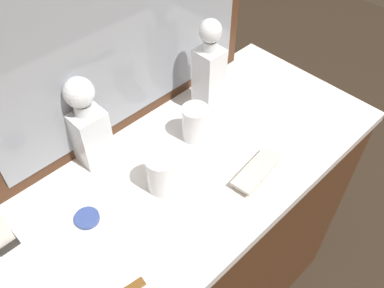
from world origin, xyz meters
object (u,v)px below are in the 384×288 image
object	(u,v)px
crystal_decanter_rear	(88,129)
crystal_decanter_left	(209,76)
silver_brush_front	(257,172)
porcelain_dish	(87,218)
crystal_tumbler_rear	(195,124)
crystal_tumbler_center	(163,175)

from	to	relation	value
crystal_decanter_rear	crystal_decanter_left	distance (m)	0.38
crystal_decanter_left	silver_brush_front	world-z (taller)	crystal_decanter_left
silver_brush_front	porcelain_dish	world-z (taller)	silver_brush_front
crystal_decanter_left	crystal_tumbler_rear	world-z (taller)	crystal_decanter_left
porcelain_dish	crystal_decanter_left	bearing A→B (deg)	9.16
crystal_decanter_rear	crystal_tumbler_center	world-z (taller)	crystal_decanter_rear
crystal_tumbler_center	silver_brush_front	size ratio (longest dim) A/B	0.63
crystal_tumbler_center	porcelain_dish	xyz separation A→B (m)	(-0.20, 0.06, -0.04)
crystal_tumbler_center	crystal_decanter_left	bearing A→B (deg)	24.12
crystal_tumbler_center	silver_brush_front	xyz separation A→B (m)	(0.20, -0.14, -0.04)
crystal_tumbler_center	porcelain_dish	distance (m)	0.21
silver_brush_front	porcelain_dish	distance (m)	0.45
crystal_decanter_rear	porcelain_dish	bearing A→B (deg)	-130.51
crystal_tumbler_center	crystal_tumbler_rear	world-z (taller)	same
crystal_decanter_rear	crystal_tumbler_rear	bearing A→B (deg)	-28.41
crystal_tumbler_rear	silver_brush_front	size ratio (longest dim) A/B	0.63
crystal_decanter_left	porcelain_dish	size ratio (longest dim) A/B	4.96
crystal_decanter_rear	silver_brush_front	world-z (taller)	crystal_decanter_rear
crystal_decanter_left	crystal_tumbler_center	bearing A→B (deg)	-155.88
crystal_decanter_left	porcelain_dish	world-z (taller)	crystal_decanter_left
crystal_decanter_left	silver_brush_front	xyz separation A→B (m)	(-0.10, -0.28, -0.11)
crystal_tumbler_center	crystal_tumbler_rear	size ratio (longest dim) A/B	1.00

